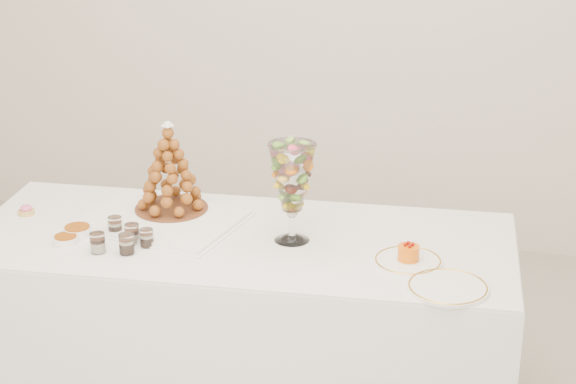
# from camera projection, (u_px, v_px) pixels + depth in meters

# --- Properties ---
(buffet_table) EXTENTS (1.94, 0.88, 0.72)m
(buffet_table) POSITION_uv_depth(u_px,v_px,m) (242.00, 328.00, 3.47)
(buffet_table) COLOR white
(buffet_table) RESTS_ON ground
(lace_tray) EXTENTS (0.60, 0.50, 0.02)m
(lace_tray) POSITION_uv_depth(u_px,v_px,m) (161.00, 220.00, 3.46)
(lace_tray) COLOR white
(lace_tray) RESTS_ON buffet_table
(macaron_vase) EXTENTS (0.16, 0.16, 0.35)m
(macaron_vase) POSITION_uv_depth(u_px,v_px,m) (292.00, 178.00, 3.24)
(macaron_vase) COLOR white
(macaron_vase) RESTS_ON buffet_table
(cake_plate) EXTENTS (0.22, 0.22, 0.01)m
(cake_plate) POSITION_uv_depth(u_px,v_px,m) (408.00, 261.00, 3.15)
(cake_plate) COLOR white
(cake_plate) RESTS_ON buffet_table
(spare_plate) EXTENTS (0.25, 0.25, 0.01)m
(spare_plate) POSITION_uv_depth(u_px,v_px,m) (448.00, 288.00, 2.97)
(spare_plate) COLOR white
(spare_plate) RESTS_ON buffet_table
(pink_tart) EXTENTS (0.06, 0.06, 0.04)m
(pink_tart) POSITION_uv_depth(u_px,v_px,m) (26.00, 210.00, 3.52)
(pink_tart) COLOR tan
(pink_tart) RESTS_ON buffet_table
(verrine_a) EXTENTS (0.06, 0.06, 0.07)m
(verrine_a) POSITION_uv_depth(u_px,v_px,m) (115.00, 226.00, 3.35)
(verrine_a) COLOR white
(verrine_a) RESTS_ON buffet_table
(verrine_b) EXTENTS (0.06, 0.06, 0.07)m
(verrine_b) POSITION_uv_depth(u_px,v_px,m) (132.00, 234.00, 3.28)
(verrine_b) COLOR white
(verrine_b) RESTS_ON buffet_table
(verrine_c) EXTENTS (0.05, 0.05, 0.06)m
(verrine_c) POSITION_uv_depth(u_px,v_px,m) (147.00, 238.00, 3.26)
(verrine_c) COLOR white
(verrine_c) RESTS_ON buffet_table
(verrine_d) EXTENTS (0.05, 0.05, 0.07)m
(verrine_d) POSITION_uv_depth(u_px,v_px,m) (98.00, 243.00, 3.21)
(verrine_d) COLOR white
(verrine_d) RESTS_ON buffet_table
(verrine_e) EXTENTS (0.07, 0.07, 0.07)m
(verrine_e) POSITION_uv_depth(u_px,v_px,m) (127.00, 244.00, 3.21)
(verrine_e) COLOR white
(verrine_e) RESTS_ON buffet_table
(ramekin_back) EXTENTS (0.10, 0.10, 0.03)m
(ramekin_back) POSITION_uv_depth(u_px,v_px,m) (77.00, 231.00, 3.35)
(ramekin_back) COLOR white
(ramekin_back) RESTS_ON buffet_table
(ramekin_front) EXTENTS (0.09, 0.09, 0.03)m
(ramekin_front) POSITION_uv_depth(u_px,v_px,m) (66.00, 240.00, 3.28)
(ramekin_front) COLOR white
(ramekin_front) RESTS_ON buffet_table
(croquembouche) EXTENTS (0.27, 0.27, 0.34)m
(croquembouche) POSITION_uv_depth(u_px,v_px,m) (170.00, 167.00, 3.47)
(croquembouche) COLOR brown
(croquembouche) RESTS_ON lace_tray
(mousse_cake) EXTENTS (0.07, 0.07, 0.06)m
(mousse_cake) POSITION_uv_depth(u_px,v_px,m) (409.00, 253.00, 3.14)
(mousse_cake) COLOR orange
(mousse_cake) RESTS_ON cake_plate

